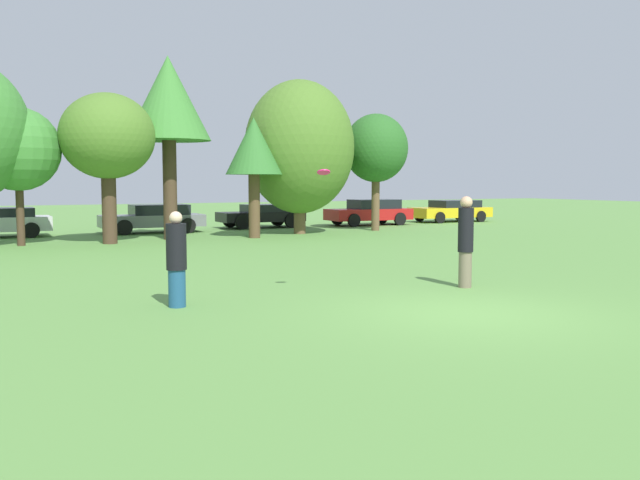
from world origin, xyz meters
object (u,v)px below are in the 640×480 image
Objects in this scene: tree_5 at (299,147)px; tree_6 at (376,149)px; person_thrower at (177,259)px; parked_car_grey at (154,218)px; tree_4 at (254,149)px; parked_car_red at (370,212)px; tree_2 at (107,137)px; parked_car_yellow at (451,210)px; tree_3 at (168,101)px; tree_1 at (18,150)px; person_catcher at (466,241)px; frisbee at (324,172)px; parked_car_black at (262,215)px.

tree_6 is at bearing 2.31° from tree_5.
person_thrower is 0.39× the size of parked_car_grey.
parked_car_red is (8.15, 4.66, -2.80)m from tree_4.
tree_2 is 20.14m from parked_car_yellow.
tree_4 is 0.73× the size of tree_5.
tree_5 is at bearing 19.99° from parked_car_yellow.
tree_5 is at bearing 3.29° from tree_3.
tree_1 is at bearing 35.48° from parked_car_grey.
tree_2 is 0.77× the size of tree_3.
person_catcher is at bearing 64.30° from parked_car_red.
tree_4 is at bearing 20.83° from parked_car_yellow.
frisbee is at bearing -106.36° from tree_4.
person_thrower is 3.17m from frisbee.
parked_car_yellow is (19.21, 5.17, -3.11)m from tree_2.
parked_car_black is (6.50, 18.84, -1.75)m from frisbee.
parked_car_red is at bearing 56.23° from frisbee.
tree_2 reaches higher than parked_car_black.
tree_4 reaches higher than parked_car_black.
tree_3 is at bearing 14.72° from parked_car_yellow.
tree_1 is (-4.42, 14.03, 0.92)m from frisbee.
person_catcher is 0.44× the size of parked_car_red.
tree_1 is at bearing 14.06° from parked_car_red.
tree_6 is (11.89, 1.30, -0.08)m from tree_2.
tree_6 is at bearing 11.40° from tree_4.
tree_3 reaches higher than parked_car_red.
tree_5 is at bearing -177.69° from tree_6.
parked_car_red is at bearing 18.87° from tree_3.
tree_5 is 3.87m from tree_6.
parked_car_yellow is (11.15, -0.25, 0.01)m from parked_car_black.
tree_3 is at bearing 39.28° from parked_car_black.
person_catcher reaches higher than parked_car_black.
tree_6 is (9.48, 0.48, -1.55)m from tree_3.
person_catcher reaches higher than parked_car_yellow.
person_thrower is at bearing -95.20° from tree_2.
tree_3 is at bearing -177.11° from tree_6.
tree_3 is at bearing 19.10° from parked_car_red.
tree_4 is at bearing 68.45° from person_thrower.
tree_6 is (7.17, 15.04, 2.69)m from person_catcher.
parked_car_black is (-3.82, 4.11, -3.05)m from tree_6.
tree_2 is 11.96m from tree_6.
person_thrower is 17.26m from tree_5.
parked_car_yellow reaches higher than parked_car_black.
tree_2 is (1.20, 13.17, 2.90)m from person_thrower.
person_catcher is 16.88m from tree_6.
parked_car_yellow is at bearing 20.60° from tree_4.
parked_car_black is 11.15m from parked_car_yellow.
person_thrower is at bearing -104.44° from tree_3.
parked_car_grey is at bearing 2.53° from parked_car_yellow.
tree_1 is at bearing 23.99° from parked_car_black.
person_catcher reaches higher than parked_car_grey.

